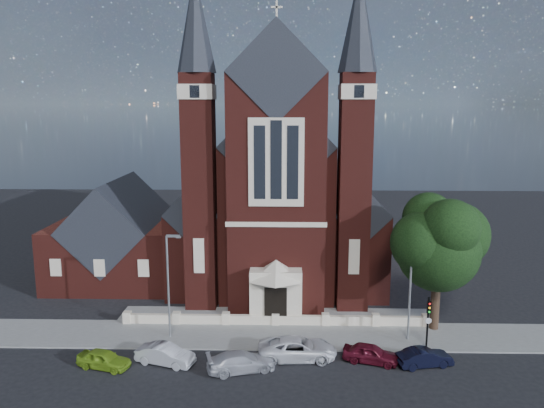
# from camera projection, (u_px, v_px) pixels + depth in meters

# --- Properties ---
(ground) EXTENTS (120.00, 120.00, 0.00)m
(ground) POSITION_uv_depth(u_px,v_px,m) (277.00, 289.00, 50.96)
(ground) COLOR black
(ground) RESTS_ON ground
(pavement_strip) EXTENTS (60.00, 5.00, 0.12)m
(pavement_strip) POSITION_uv_depth(u_px,v_px,m) (275.00, 336.00, 40.65)
(pavement_strip) COLOR slate
(pavement_strip) RESTS_ON ground
(forecourt_paving) EXTENTS (26.00, 3.00, 0.14)m
(forecourt_paving) POSITION_uv_depth(u_px,v_px,m) (276.00, 316.00, 44.58)
(forecourt_paving) COLOR slate
(forecourt_paving) RESTS_ON ground
(forecourt_wall) EXTENTS (24.00, 0.40, 0.90)m
(forecourt_wall) POSITION_uv_depth(u_px,v_px,m) (276.00, 325.00, 42.61)
(forecourt_wall) COLOR beige
(forecourt_wall) RESTS_ON ground
(church) EXTENTS (20.01, 34.90, 29.20)m
(church) POSITION_uv_depth(u_px,v_px,m) (278.00, 192.00, 57.25)
(church) COLOR #521B16
(church) RESTS_ON ground
(parish_hall) EXTENTS (12.00, 12.20, 10.24)m
(parish_hall) POSITION_uv_depth(u_px,v_px,m) (120.00, 240.00, 53.54)
(parish_hall) COLOR #521B16
(parish_hall) RESTS_ON ground
(street_tree) EXTENTS (6.40, 6.60, 10.70)m
(street_tree) POSITION_uv_depth(u_px,v_px,m) (441.00, 245.00, 40.25)
(street_tree) COLOR black
(street_tree) RESTS_ON ground
(street_lamp_left) EXTENTS (1.16, 0.22, 8.09)m
(street_lamp_left) POSITION_uv_depth(u_px,v_px,m) (169.00, 280.00, 39.49)
(street_lamp_left) COLOR gray
(street_lamp_left) RESTS_ON ground
(street_lamp_right) EXTENTS (1.16, 0.22, 8.09)m
(street_lamp_right) POSITION_uv_depth(u_px,v_px,m) (412.00, 282.00, 39.07)
(street_lamp_right) COLOR gray
(street_lamp_right) RESTS_ON ground
(traffic_signal) EXTENTS (0.28, 0.42, 4.00)m
(traffic_signal) POSITION_uv_depth(u_px,v_px,m) (428.00, 316.00, 37.87)
(traffic_signal) COLOR black
(traffic_signal) RESTS_ON ground
(car_lime_van) EXTENTS (3.94, 2.42, 1.25)m
(car_lime_van) POSITION_uv_depth(u_px,v_px,m) (104.00, 359.00, 35.65)
(car_lime_van) COLOR #79A621
(car_lime_van) RESTS_ON ground
(car_silver_a) EXTENTS (4.33, 2.55, 1.35)m
(car_silver_a) POSITION_uv_depth(u_px,v_px,m) (165.00, 355.00, 36.18)
(car_silver_a) COLOR #B7B8BF
(car_silver_a) RESTS_ON ground
(car_silver_b) EXTENTS (4.90, 3.05, 1.32)m
(car_silver_b) POSITION_uv_depth(u_px,v_px,m) (241.00, 362.00, 35.24)
(car_silver_b) COLOR #B1B2B9
(car_silver_b) RESTS_ON ground
(car_white_suv) EXTENTS (5.60, 2.82, 1.52)m
(car_white_suv) POSITION_uv_depth(u_px,v_px,m) (298.00, 348.00, 36.92)
(car_white_suv) COLOR white
(car_white_suv) RESTS_ON ground
(car_dark_red) EXTENTS (4.09, 2.56, 1.30)m
(car_dark_red) POSITION_uv_depth(u_px,v_px,m) (371.00, 353.00, 36.42)
(car_dark_red) COLOR #580F1E
(car_dark_red) RESTS_ON ground
(car_navy) EXTENTS (3.97, 2.09, 1.24)m
(car_navy) POSITION_uv_depth(u_px,v_px,m) (425.00, 358.00, 35.88)
(car_navy) COLOR black
(car_navy) RESTS_ON ground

